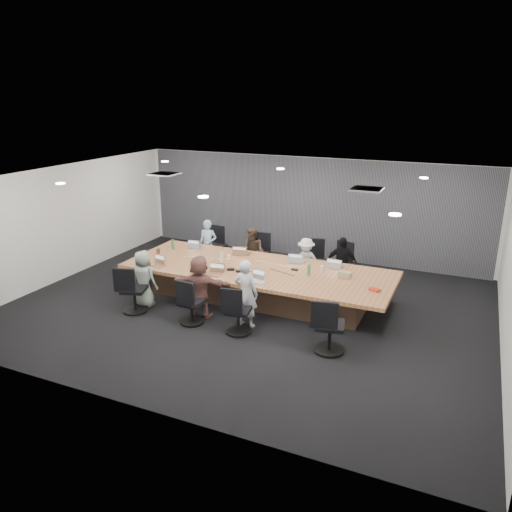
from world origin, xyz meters
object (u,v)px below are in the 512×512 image
at_px(chair_3, 345,268).
at_px(stapler, 238,272).
at_px(chair_6, 238,314).
at_px(laptop_6, 257,282).
at_px(person_1, 253,252).
at_px(person_5, 200,287).
at_px(laptop_2, 299,261).
at_px(bottle_clear, 222,257).
at_px(person_0, 208,245).
at_px(mug_brown, 158,251).
at_px(person_2, 306,261).
at_px(person_6, 246,293).
at_px(person_3, 341,263).
at_px(chair_4, 134,293).
at_px(laptop_0, 197,247).
at_px(chair_5, 191,306).
at_px(chair_1, 259,257).
at_px(conference_table, 258,282).
at_px(snack_packet, 375,290).
at_px(laptop_3, 335,266).
at_px(laptop_5, 213,274).
at_px(bottle_green_left, 173,244).
at_px(bottle_green_right, 309,270).
at_px(laptop_4, 158,266).
at_px(chair_7, 330,329).
at_px(chair_0, 215,249).
at_px(chair_2, 310,264).
at_px(laptop_1, 244,253).
at_px(person_4, 144,279).
at_px(canvas_bag, 345,275).

xyz_separation_m(chair_3, stapler, (-1.80, -2.16, 0.35)).
distance_m(chair_6, laptop_6, 0.97).
xyz_separation_m(person_1, person_5, (0.02, -2.70, 0.04)).
height_order(laptop_2, bottle_clear, bottle_clear).
relative_size(person_0, bottle_clear, 5.56).
bearing_deg(mug_brown, person_2, 22.16).
bearing_deg(laptop_2, person_6, 74.24).
xyz_separation_m(person_3, bottle_clear, (-2.49, -1.30, 0.22)).
distance_m(person_0, person_1, 1.30).
height_order(chair_4, laptop_0, chair_4).
relative_size(chair_5, laptop_0, 2.47).
relative_size(chair_1, person_3, 0.62).
xyz_separation_m(conference_table, chair_4, (-2.11, -1.70, 0.02)).
xyz_separation_m(laptop_2, snack_packet, (1.97, -1.10, 0.01)).
bearing_deg(laptop_3, laptop_0, 3.98).
relative_size(laptop_5, bottle_green_left, 1.39).
height_order(person_6, bottle_green_right, person_6).
xyz_separation_m(laptop_4, bottle_green_right, (3.30, 0.78, 0.12)).
height_order(chair_7, bottle_green_right, bottle_green_right).
height_order(laptop_5, laptop_6, same).
bearing_deg(person_5, laptop_4, -31.76).
distance_m(chair_3, mug_brown, 4.55).
distance_m(chair_0, person_3, 3.60).
bearing_deg(laptop_4, bottle_green_right, 26.00).
bearing_deg(person_5, chair_6, 151.29).
relative_size(person_3, stapler, 8.83).
bearing_deg(person_6, person_0, -44.29).
bearing_deg(person_3, person_2, 168.80).
bearing_deg(chair_4, laptop_2, 24.40).
distance_m(chair_5, person_1, 3.06).
bearing_deg(chair_3, person_6, 84.72).
bearing_deg(person_1, laptop_3, -7.99).
height_order(person_2, bottle_green_right, person_2).
relative_size(chair_1, person_2, 0.69).
xyz_separation_m(chair_5, stapler, (0.45, 1.24, 0.39)).
bearing_deg(chair_2, chair_1, -17.43).
bearing_deg(chair_1, bottle_green_left, 30.87).
bearing_deg(chair_7, chair_1, 117.72).
xyz_separation_m(conference_table, chair_7, (2.16, -1.70, 0.04)).
xyz_separation_m(person_0, laptop_4, (-0.08, -2.15, 0.09)).
xyz_separation_m(person_2, mug_brown, (-3.33, -1.35, 0.22)).
distance_m(conference_table, chair_0, 2.65).
bearing_deg(chair_2, person_0, -10.06).
distance_m(laptop_1, person_4, 2.56).
relative_size(chair_0, person_3, 0.69).
relative_size(chair_3, canvas_bag, 3.23).
bearing_deg(person_3, canvas_bag, -83.41).
relative_size(laptop_1, canvas_bag, 1.37).
bearing_deg(laptop_0, laptop_2, 175.79).
bearing_deg(laptop_6, chair_1, 126.21).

